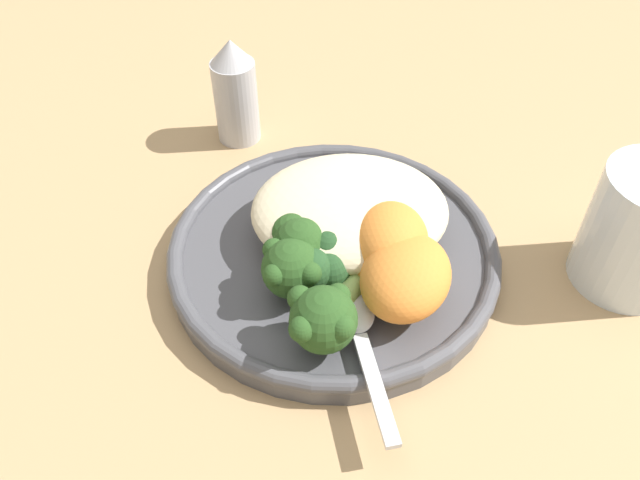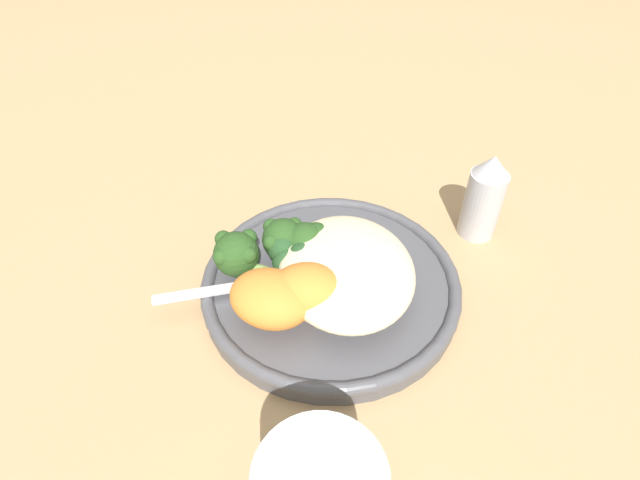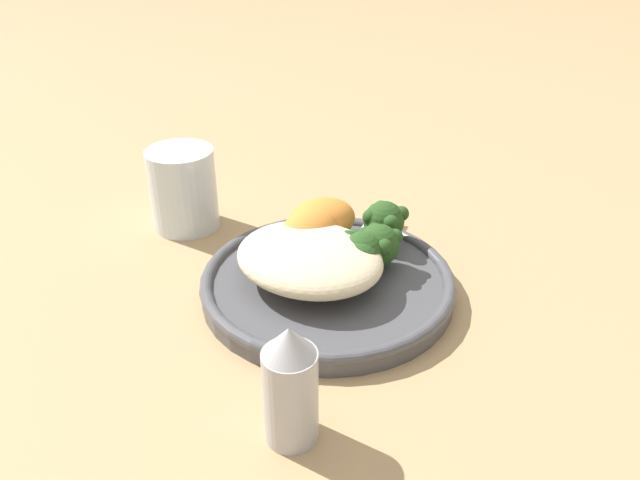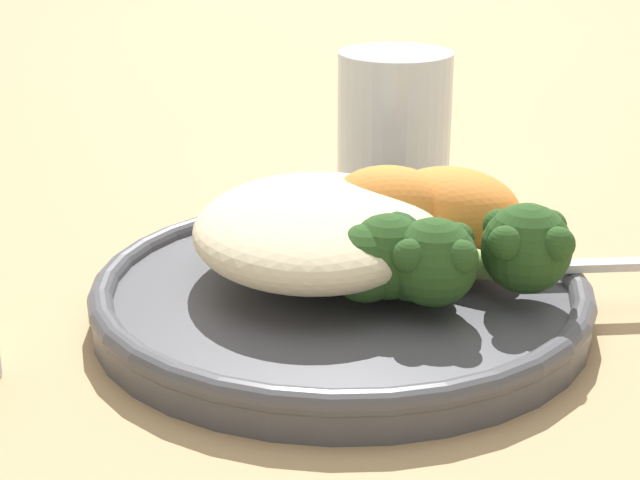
% 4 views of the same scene
% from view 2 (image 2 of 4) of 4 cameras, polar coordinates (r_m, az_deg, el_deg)
% --- Properties ---
extents(ground_plane, '(4.00, 4.00, 0.00)m').
position_cam_2_polar(ground_plane, '(0.48, 1.06, -4.66)').
color(ground_plane, tan).
extents(plate, '(0.24, 0.24, 0.02)m').
position_cam_2_polar(plate, '(0.47, 1.37, -4.94)').
color(plate, '#4C4C51').
rests_on(plate, ground_plane).
extents(quinoa_mound, '(0.14, 0.12, 0.04)m').
position_cam_2_polar(quinoa_mound, '(0.44, 3.07, -3.40)').
color(quinoa_mound, beige).
rests_on(quinoa_mound, plate).
extents(broccoli_stalk_0, '(0.05, 0.08, 0.03)m').
position_cam_2_polar(broccoli_stalk_0, '(0.44, 2.80, -4.46)').
color(broccoli_stalk_0, '#8EB25B').
rests_on(broccoli_stalk_0, plate).
extents(broccoli_stalk_1, '(0.06, 0.08, 0.03)m').
position_cam_2_polar(broccoli_stalk_1, '(0.44, 2.24, -3.61)').
color(broccoli_stalk_1, '#8EB25B').
rests_on(broccoli_stalk_1, plate).
extents(broccoli_stalk_2, '(0.09, 0.06, 0.03)m').
position_cam_2_polar(broccoli_stalk_2, '(0.46, 1.26, -2.07)').
color(broccoli_stalk_2, '#8EB25B').
rests_on(broccoli_stalk_2, plate).
extents(broccoli_stalk_3, '(0.08, 0.04, 0.04)m').
position_cam_2_polar(broccoli_stalk_3, '(0.46, -0.57, -0.84)').
color(broccoli_stalk_3, '#8EB25B').
rests_on(broccoli_stalk_3, plate).
extents(broccoli_stalk_4, '(0.08, 0.04, 0.04)m').
position_cam_2_polar(broccoli_stalk_4, '(0.46, -1.64, -1.10)').
color(broccoli_stalk_4, '#8EB25B').
rests_on(broccoli_stalk_4, plate).
extents(broccoli_stalk_5, '(0.10, 0.05, 0.04)m').
position_cam_2_polar(broccoli_stalk_5, '(0.46, -3.86, -0.59)').
color(broccoli_stalk_5, '#8EB25B').
rests_on(broccoli_stalk_5, plate).
extents(broccoli_stalk_6, '(0.08, 0.10, 0.04)m').
position_cam_2_polar(broccoli_stalk_6, '(0.45, -8.65, -1.94)').
color(broccoli_stalk_6, '#8EB25B').
rests_on(broccoli_stalk_6, plate).
extents(sweet_potato_chunk_0, '(0.07, 0.08, 0.03)m').
position_cam_2_polar(sweet_potato_chunk_0, '(0.42, -1.11, -6.01)').
color(sweet_potato_chunk_0, orange).
rests_on(sweet_potato_chunk_0, plate).
extents(sweet_potato_chunk_1, '(0.06, 0.06, 0.04)m').
position_cam_2_polar(sweet_potato_chunk_1, '(0.42, -2.40, -6.37)').
color(sweet_potato_chunk_1, orange).
rests_on(sweet_potato_chunk_1, plate).
extents(sweet_potato_chunk_2, '(0.08, 0.09, 0.04)m').
position_cam_2_polar(sweet_potato_chunk_2, '(0.41, -5.64, -6.65)').
color(sweet_potato_chunk_2, orange).
rests_on(sweet_potato_chunk_2, plate).
extents(sweet_potato_chunk_3, '(0.06, 0.07, 0.04)m').
position_cam_2_polar(sweet_potato_chunk_3, '(0.42, -1.34, -5.75)').
color(sweet_potato_chunk_3, orange).
rests_on(sweet_potato_chunk_3, plate).
extents(kale_tuft, '(0.05, 0.05, 0.03)m').
position_cam_2_polar(kale_tuft, '(0.45, -2.91, -1.50)').
color(kale_tuft, '#234723').
rests_on(kale_tuft, plate).
extents(spoon, '(0.03, 0.11, 0.01)m').
position_cam_2_polar(spoon, '(0.45, -8.53, -5.01)').
color(spoon, silver).
rests_on(spoon, plate).
extents(salt_shaker, '(0.04, 0.04, 0.10)m').
position_cam_2_polar(salt_shaker, '(0.53, 18.26, 4.70)').
color(salt_shaker, '#B2B2B7').
rests_on(salt_shaker, ground_plane).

